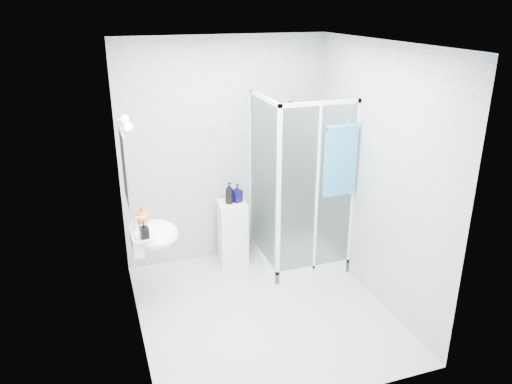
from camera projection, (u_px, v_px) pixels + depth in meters
name	position (u px, v px, depth m)	size (l,w,h in m)	color
room	(263.00, 190.00, 4.58)	(2.40, 2.60, 2.60)	#B8BDBE
shower_enclosure	(295.00, 230.00, 5.77)	(0.90, 0.95, 2.00)	white
wall_basin	(152.00, 235.00, 4.86)	(0.46, 0.56, 0.35)	white
mirror	(125.00, 168.00, 4.55)	(0.02, 0.60, 0.70)	white
vanity_lights	(126.00, 123.00, 4.41)	(0.10, 0.40, 0.08)	silver
wall_hooks	(204.00, 128.00, 5.50)	(0.23, 0.06, 0.03)	silver
storage_cabinet	(233.00, 233.00, 5.84)	(0.35, 0.36, 0.77)	white
hand_towel	(340.00, 159.00, 5.17)	(0.36, 0.05, 0.76)	teal
shampoo_bottle_a	(229.00, 193.00, 5.64)	(0.10, 0.10, 0.25)	black
shampoo_bottle_b	(237.00, 193.00, 5.70)	(0.10, 0.10, 0.22)	#0C0A3D
soap_dispenser_orange	(142.00, 215.00, 4.92)	(0.15, 0.15, 0.19)	#C65A17
soap_dispenser_black	(144.00, 230.00, 4.61)	(0.08, 0.08, 0.17)	black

